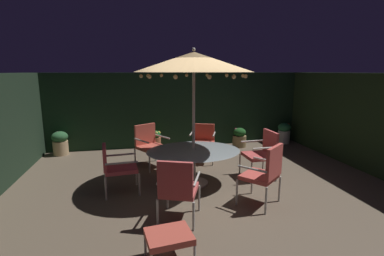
% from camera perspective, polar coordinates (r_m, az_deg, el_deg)
% --- Properties ---
extents(ground_plane, '(8.16, 6.92, 0.02)m').
position_cam_1_polar(ground_plane, '(5.71, 2.39, -11.93)').
color(ground_plane, brown).
extents(hedge_backdrop_rear, '(8.16, 0.30, 2.22)m').
position_cam_1_polar(hedge_backdrop_rear, '(8.56, -2.91, 3.77)').
color(hedge_backdrop_rear, black).
rests_on(hedge_backdrop_rear, ground_plane).
extents(hedge_backdrop_right, '(0.30, 6.92, 2.22)m').
position_cam_1_polar(hedge_backdrop_right, '(7.37, 33.64, 0.58)').
color(hedge_backdrop_right, '#1D3018').
rests_on(hedge_backdrop_right, ground_plane).
extents(patio_dining_table, '(1.89, 1.53, 0.71)m').
position_cam_1_polar(patio_dining_table, '(5.66, 0.32, -5.51)').
color(patio_dining_table, '#B4B0AA').
rests_on(patio_dining_table, ground_plane).
extents(patio_umbrella, '(2.25, 2.25, 2.69)m').
position_cam_1_polar(patio_umbrella, '(5.41, 0.35, 13.24)').
color(patio_umbrella, '#B4B0A9').
rests_on(patio_umbrella, ground_plane).
extents(patio_chair_north, '(0.75, 0.78, 1.02)m').
position_cam_1_polar(patio_chair_north, '(4.25, -2.91, -11.80)').
color(patio_chair_north, '#B4B1AA').
rests_on(patio_chair_north, ground_plane).
extents(patio_chair_northeast, '(0.82, 0.81, 1.07)m').
position_cam_1_polar(patio_chair_northeast, '(4.92, 14.71, -8.45)').
color(patio_chair_northeast, '#B7B6AC').
rests_on(patio_chair_northeast, ground_plane).
extents(patio_chair_east, '(0.63, 0.65, 1.01)m').
position_cam_1_polar(patio_chair_east, '(6.19, 14.24, -4.51)').
color(patio_chair_east, '#BBB5AA').
rests_on(patio_chair_east, ground_plane).
extents(patio_chair_southeast, '(0.76, 0.73, 0.93)m').
position_cam_1_polar(patio_chair_southeast, '(7.12, 2.25, -2.34)').
color(patio_chair_southeast, '#BAB7A9').
rests_on(patio_chair_southeast, ground_plane).
extents(patio_chair_south, '(0.86, 0.86, 1.00)m').
position_cam_1_polar(patio_chair_south, '(6.81, -8.63, -2.97)').
color(patio_chair_south, '#BCB2AC').
rests_on(patio_chair_south, ground_plane).
extents(patio_chair_southwest, '(0.68, 0.62, 0.93)m').
position_cam_1_polar(patio_chair_southwest, '(5.44, -15.28, -7.32)').
color(patio_chair_southwest, '#B8AEA7').
rests_on(patio_chair_southwest, ground_plane).
extents(ottoman_footrest, '(0.59, 0.51, 0.37)m').
position_cam_1_polar(ottoman_footrest, '(3.59, -4.72, -21.25)').
color(ottoman_footrest, '#B6B2AD').
rests_on(ottoman_footrest, ground_plane).
extents(potted_plant_left_near, '(0.41, 0.41, 0.58)m').
position_cam_1_polar(potted_plant_left_near, '(8.61, 9.64, -1.90)').
color(potted_plant_left_near, olive).
rests_on(potted_plant_left_near, ground_plane).
extents(potted_plant_left_far, '(0.43, 0.43, 0.65)m').
position_cam_1_polar(potted_plant_left_far, '(8.47, -25.25, -2.69)').
color(potted_plant_left_far, tan).
rests_on(potted_plant_left_far, ground_plane).
extents(potted_plant_back_right, '(0.33, 0.32, 0.55)m').
position_cam_1_polar(potted_plant_back_right, '(8.30, -7.49, -2.32)').
color(potted_plant_back_right, '#AD5F3D').
rests_on(potted_plant_back_right, ground_plane).
extents(potted_plant_right_near, '(0.39, 0.39, 0.65)m').
position_cam_1_polar(potted_plant_right_near, '(9.37, 18.22, -0.91)').
color(potted_plant_right_near, beige).
rests_on(potted_plant_right_near, ground_plane).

